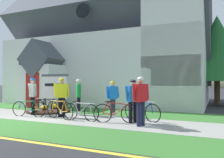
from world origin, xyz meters
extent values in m
plane|color=#2B2B2D|center=(0.00, 4.00, 0.00)|extent=(140.00, 140.00, 0.00)
cube|color=#99968E|center=(-0.28, 1.73, 0.01)|extent=(32.00, 2.54, 0.01)
cube|color=#38722D|center=(-0.28, 4.31, 0.00)|extent=(24.00, 2.60, 0.01)
cube|color=white|center=(-0.28, 10.75, 2.30)|extent=(13.84, 10.29, 4.60)
cube|color=#4C515B|center=(-0.28, 10.75, 6.50)|extent=(14.34, 10.48, 10.48)
cube|color=white|center=(5.04, 7.21, 6.09)|extent=(3.20, 3.20, 12.18)
cube|color=white|center=(-2.77, 4.80, 1.30)|extent=(2.40, 1.60, 2.60)
cube|color=#4C515B|center=(-2.77, 4.80, 2.95)|extent=(2.40, 1.80, 2.40)
cube|color=maroon|center=(-2.77, 3.98, 1.05)|extent=(1.00, 0.06, 2.10)
cube|color=black|center=(-5.12, 5.57, 2.10)|extent=(0.76, 0.06, 1.90)
cone|color=black|center=(-5.12, 5.57, 3.05)|extent=(0.80, 0.06, 0.80)
cylinder|color=black|center=(-0.28, 5.57, 5.93)|extent=(0.90, 0.06, 0.90)
cube|color=#474C56|center=(-1.39, 3.49, 0.33)|extent=(0.12, 0.12, 0.67)
cube|color=#474C56|center=(-0.01, 3.41, 0.33)|extent=(0.12, 0.12, 0.67)
cube|color=white|center=(-0.70, 3.45, 1.26)|extent=(1.65, 0.17, 1.19)
cube|color=#474C56|center=(-0.70, 3.45, 1.91)|extent=(1.77, 0.22, 0.12)
cube|color=black|center=(-0.70, 3.40, 1.40)|extent=(1.32, 0.08, 0.16)
cylinder|color=#382319|center=(-0.70, 2.95, 0.05)|extent=(2.22, 2.22, 0.10)
ellipsoid|color=gold|center=(0.01, 3.16, 0.22)|extent=(0.36, 0.36, 0.24)
ellipsoid|color=gold|center=(-0.81, 3.62, 0.22)|extent=(0.36, 0.36, 0.24)
ellipsoid|color=gold|center=(-1.02, 3.01, 0.22)|extent=(0.36, 0.36, 0.24)
ellipsoid|color=orange|center=(-0.90, 2.17, 0.22)|extent=(0.36, 0.36, 0.24)
torus|color=black|center=(0.31, 2.41, 0.34)|extent=(0.71, 0.14, 0.71)
torus|color=black|center=(-0.75, 2.25, 0.34)|extent=(0.71, 0.14, 0.71)
cylinder|color=black|center=(-0.39, 2.30, 0.50)|extent=(0.58, 0.12, 0.46)
cylinder|color=black|center=(-0.27, 2.32, 0.71)|extent=(0.79, 0.16, 0.06)
cylinder|color=black|center=(0.00, 2.36, 0.49)|extent=(0.27, 0.08, 0.43)
cylinder|color=black|center=(0.10, 2.38, 0.31)|extent=(0.43, 0.10, 0.09)
cylinder|color=black|center=(0.21, 2.40, 0.52)|extent=(0.23, 0.07, 0.38)
cylinder|color=black|center=(-0.70, 2.25, 0.53)|extent=(0.12, 0.05, 0.39)
ellipsoid|color=black|center=(0.12, 2.38, 0.73)|extent=(0.25, 0.12, 0.05)
cylinder|color=silver|center=(-0.66, 2.26, 0.74)|extent=(0.44, 0.09, 0.03)
cylinder|color=silver|center=(-0.11, 2.35, 0.29)|extent=(0.18, 0.05, 0.18)
torus|color=black|center=(1.70, 1.46, 0.33)|extent=(0.70, 0.08, 0.70)
torus|color=black|center=(2.73, 1.39, 0.33)|extent=(0.70, 0.08, 0.70)
cylinder|color=#B7B7BC|center=(2.38, 1.42, 0.49)|extent=(0.56, 0.07, 0.44)
cylinder|color=#B7B7BC|center=(2.26, 1.42, 0.70)|extent=(0.77, 0.09, 0.06)
cylinder|color=#B7B7BC|center=(2.00, 1.44, 0.50)|extent=(0.26, 0.05, 0.45)
cylinder|color=#B7B7BC|center=(1.90, 1.45, 0.31)|extent=(0.42, 0.06, 0.09)
cylinder|color=#B7B7BC|center=(1.79, 1.46, 0.52)|extent=(0.22, 0.05, 0.40)
cylinder|color=#B7B7BC|center=(2.69, 1.40, 0.51)|extent=(0.12, 0.04, 0.37)
ellipsoid|color=black|center=(1.88, 1.45, 0.74)|extent=(0.24, 0.10, 0.05)
cylinder|color=silver|center=(2.65, 1.40, 0.71)|extent=(0.44, 0.06, 0.03)
cylinder|color=silver|center=(2.11, 1.43, 0.28)|extent=(0.18, 0.03, 0.18)
torus|color=black|center=(3.22, 1.42, 0.35)|extent=(0.71, 0.27, 0.74)
torus|color=black|center=(4.23, 1.75, 0.35)|extent=(0.71, 0.27, 0.74)
cylinder|color=#A51E19|center=(3.89, 1.64, 0.50)|extent=(0.56, 0.22, 0.44)
cylinder|color=#A51E19|center=(3.77, 1.60, 0.74)|extent=(0.77, 0.28, 0.11)
cylinder|color=#A51E19|center=(3.51, 1.52, 0.54)|extent=(0.27, 0.12, 0.50)
cylinder|color=#A51E19|center=(3.42, 1.49, 0.32)|extent=(0.42, 0.17, 0.09)
cylinder|color=#A51E19|center=(3.31, 1.45, 0.56)|extent=(0.23, 0.10, 0.44)
cylinder|color=#A51E19|center=(4.19, 1.74, 0.53)|extent=(0.13, 0.07, 0.36)
ellipsoid|color=black|center=(3.40, 1.48, 0.81)|extent=(0.25, 0.15, 0.05)
cylinder|color=silver|center=(4.15, 1.73, 0.72)|extent=(0.43, 0.16, 0.03)
cylinder|color=silver|center=(3.62, 1.55, 0.30)|extent=(0.18, 0.08, 0.18)
torus|color=black|center=(1.67, 1.27, 0.36)|extent=(0.74, 0.25, 0.76)
torus|color=black|center=(0.69, 1.55, 0.36)|extent=(0.74, 0.25, 0.76)
cylinder|color=orange|center=(1.02, 1.46, 0.52)|extent=(0.54, 0.19, 0.45)
cylinder|color=orange|center=(1.13, 1.42, 0.74)|extent=(0.73, 0.25, 0.06)
cylinder|color=orange|center=(1.39, 1.35, 0.53)|extent=(0.26, 0.11, 0.47)
cylinder|color=orange|center=(1.47, 1.32, 0.33)|extent=(0.40, 0.15, 0.09)
cylinder|color=orange|center=(1.58, 1.29, 0.56)|extent=(0.22, 0.09, 0.41)
cylinder|color=orange|center=(0.73, 1.54, 0.55)|extent=(0.12, 0.07, 0.38)
ellipsoid|color=black|center=(1.49, 1.32, 0.79)|extent=(0.25, 0.14, 0.05)
cylinder|color=silver|center=(0.77, 1.53, 0.75)|extent=(0.43, 0.15, 0.03)
cylinder|color=silver|center=(1.28, 1.38, 0.31)|extent=(0.18, 0.07, 0.18)
torus|color=black|center=(0.01, 1.43, 0.33)|extent=(0.70, 0.14, 0.70)
torus|color=black|center=(-0.99, 1.28, 0.33)|extent=(0.70, 0.14, 0.70)
cylinder|color=#19723F|center=(-0.65, 1.33, 0.48)|extent=(0.55, 0.12, 0.42)
cylinder|color=#19723F|center=(-0.54, 1.35, 0.69)|extent=(0.75, 0.15, 0.06)
cylinder|color=#19723F|center=(-0.28, 1.39, 0.49)|extent=(0.26, 0.07, 0.43)
cylinder|color=#19723F|center=(-0.19, 1.40, 0.31)|extent=(0.41, 0.10, 0.09)
cylinder|color=#19723F|center=(-0.08, 1.42, 0.52)|extent=(0.22, 0.07, 0.38)
cylinder|color=#19723F|center=(-0.95, 1.29, 0.50)|extent=(0.12, 0.05, 0.35)
ellipsoid|color=black|center=(-0.17, 1.41, 0.73)|extent=(0.25, 0.11, 0.05)
cylinder|color=silver|center=(-0.91, 1.30, 0.69)|extent=(0.44, 0.09, 0.03)
cylinder|color=silver|center=(-0.39, 1.37, 0.28)|extent=(0.18, 0.05, 0.18)
torus|color=black|center=(3.99, 2.60, 0.35)|extent=(0.71, 0.29, 0.74)
torus|color=black|center=(4.97, 2.23, 0.35)|extent=(0.71, 0.29, 0.74)
cylinder|color=#194CA5|center=(4.64, 2.36, 0.53)|extent=(0.55, 0.23, 0.49)
cylinder|color=#194CA5|center=(4.53, 2.40, 0.74)|extent=(0.74, 0.30, 0.06)
cylinder|color=#194CA5|center=(4.27, 2.49, 0.51)|extent=(0.26, 0.13, 0.45)
cylinder|color=#194CA5|center=(4.18, 2.52, 0.33)|extent=(0.41, 0.18, 0.09)
cylinder|color=#194CA5|center=(4.08, 2.56, 0.54)|extent=(0.22, 0.11, 0.39)
cylinder|color=#194CA5|center=(4.93, 2.25, 0.56)|extent=(0.12, 0.08, 0.41)
ellipsoid|color=black|center=(4.16, 2.53, 0.76)|extent=(0.25, 0.16, 0.05)
cylinder|color=silver|center=(4.89, 2.26, 0.78)|extent=(0.42, 0.18, 0.03)
cylinder|color=silver|center=(4.38, 2.45, 0.30)|extent=(0.18, 0.08, 0.18)
cylinder|color=black|center=(1.23, 2.79, 0.42)|extent=(0.15, 0.15, 0.84)
cylinder|color=black|center=(1.35, 2.63, 0.42)|extent=(0.15, 0.15, 0.84)
cube|color=green|center=(1.29, 2.71, 1.14)|extent=(0.45, 0.50, 0.61)
sphere|color=beige|center=(1.29, 2.71, 1.56)|extent=(0.22, 0.22, 0.22)
ellipsoid|color=silver|center=(1.29, 2.71, 1.62)|extent=(0.35, 0.34, 0.15)
cylinder|color=green|center=(1.15, 2.96, 1.17)|extent=(0.09, 0.13, 0.55)
cylinder|color=green|center=(1.43, 2.46, 1.17)|extent=(0.09, 0.12, 0.55)
cylinder|color=black|center=(1.00, 1.91, 0.43)|extent=(0.15, 0.15, 0.86)
cylinder|color=black|center=(0.86, 1.84, 0.43)|extent=(0.15, 0.15, 0.86)
cube|color=yellow|center=(0.93, 1.87, 1.18)|extent=(0.52, 0.41, 0.63)
sphere|color=tan|center=(0.93, 1.87, 1.60)|extent=(0.22, 0.22, 0.22)
ellipsoid|color=gold|center=(0.93, 1.87, 1.66)|extent=(0.34, 0.36, 0.16)
cylinder|color=yellow|center=(1.21, 1.98, 1.21)|extent=(0.09, 0.18, 0.57)
cylinder|color=yellow|center=(0.65, 1.77, 1.21)|extent=(0.09, 0.14, 0.57)
cylinder|color=#191E38|center=(4.83, 1.37, 0.43)|extent=(0.15, 0.15, 0.87)
cylinder|color=#191E38|center=(4.74, 1.20, 0.43)|extent=(0.15, 0.15, 0.87)
cube|color=red|center=(4.79, 1.29, 1.18)|extent=(0.41, 0.52, 0.63)
sphere|color=tan|center=(4.79, 1.29, 1.61)|extent=(0.22, 0.22, 0.22)
ellipsoid|color=silver|center=(4.79, 1.29, 1.67)|extent=(0.36, 0.34, 0.16)
cylinder|color=red|center=(4.96, 1.53, 1.22)|extent=(0.09, 0.20, 0.58)
cylinder|color=red|center=(4.61, 1.05, 1.22)|extent=(0.09, 0.15, 0.58)
cylinder|color=#2D2D33|center=(2.97, 3.00, 0.39)|extent=(0.15, 0.15, 0.79)
cylinder|color=#2D2D33|center=(2.92, 2.90, 0.39)|extent=(0.15, 0.15, 0.79)
cube|color=blue|center=(2.95, 2.95, 1.08)|extent=(0.38, 0.49, 0.58)
sphere|color=beige|center=(2.95, 2.95, 1.47)|extent=(0.20, 0.20, 0.20)
ellipsoid|color=gold|center=(2.95, 2.95, 1.52)|extent=(0.32, 0.31, 0.14)
cylinder|color=blue|center=(3.11, 3.17, 1.11)|extent=(0.09, 0.23, 0.52)
cylinder|color=blue|center=(2.79, 2.72, 1.11)|extent=(0.09, 0.14, 0.52)
cylinder|color=black|center=(-0.70, 1.80, 0.43)|extent=(0.15, 0.15, 0.86)
cylinder|color=black|center=(-0.74, 1.89, 0.43)|extent=(0.15, 0.15, 0.86)
cube|color=silver|center=(-0.72, 1.85, 1.17)|extent=(0.40, 0.52, 0.63)
sphere|color=tan|center=(-0.72, 1.85, 1.60)|extent=(0.22, 0.22, 0.22)
ellipsoid|color=#1E59B2|center=(-0.72, 1.85, 1.66)|extent=(0.35, 0.34, 0.16)
cylinder|color=silver|center=(-0.62, 1.57, 1.20)|extent=(0.09, 0.24, 0.57)
cylinder|color=silver|center=(-0.82, 2.13, 1.20)|extent=(0.09, 0.15, 0.57)
cylinder|color=black|center=(4.27, 1.67, 0.41)|extent=(0.15, 0.15, 0.82)
cylinder|color=black|center=(4.37, 1.87, 0.41)|extent=(0.15, 0.15, 0.82)
cube|color=blue|center=(4.32, 1.77, 1.12)|extent=(0.39, 0.50, 0.60)
sphere|color=beige|center=(4.32, 1.77, 1.52)|extent=(0.21, 0.21, 0.21)
ellipsoid|color=black|center=(4.32, 1.77, 1.58)|extent=(0.34, 0.32, 0.15)
cylinder|color=blue|center=(4.16, 1.54, 1.15)|extent=(0.09, 0.22, 0.54)
cylinder|color=blue|center=(4.48, 2.00, 1.15)|extent=(0.09, 0.24, 0.54)
cylinder|color=#4C3823|center=(7.24, 10.53, 0.80)|extent=(0.37, 0.37, 1.61)
cone|color=#23662D|center=(7.24, 10.53, 3.83)|extent=(4.34, 4.34, 4.44)
ellipsoid|color=#847A5B|center=(6.68, 69.28, 0.00)|extent=(95.99, 37.29, 16.00)
camera|label=1|loc=(7.24, -6.56, 1.59)|focal=37.09mm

